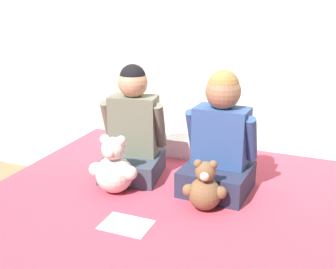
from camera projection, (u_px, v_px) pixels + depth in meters
wall_behind_bed at (218, 17)px, 2.60m from camera, size 8.00×0.06×2.50m
bed at (144, 258)px, 1.95m from camera, size 1.69×1.98×0.46m
child_on_left at (133, 131)px, 2.21m from camera, size 0.35×0.35×0.59m
child_on_right at (220, 142)px, 2.04m from camera, size 0.35×0.33×0.60m
teddy_bear_held_by_left_child at (114, 168)px, 2.05m from camera, size 0.24×0.18×0.29m
teddy_bear_held_by_right_child at (205, 189)px, 1.89m from camera, size 0.20×0.15×0.24m
pillow_at_headboard at (200, 144)px, 2.57m from camera, size 0.46×0.29×0.11m
sign_card at (126, 225)px, 1.78m from camera, size 0.21×0.15×0.00m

